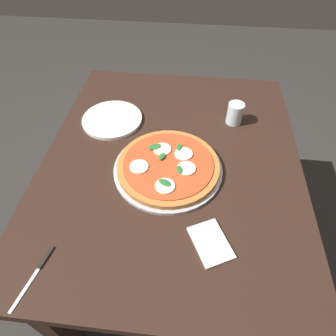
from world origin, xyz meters
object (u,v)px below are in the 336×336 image
Objects in this scene: serving_tray at (168,169)px; napkin at (211,243)px; dining_table at (171,178)px; plate_white at (112,119)px; glass_cup at (235,113)px; knife at (38,269)px; pizza at (168,165)px.

serving_tray is 2.84× the size of napkin.
dining_table is 4.67× the size of plate_white.
napkin is at bearing 29.65° from serving_tray.
knife is at bearing -38.52° from glass_cup.
napkin is at bearing 24.13° from dining_table.
plate_white is at bearing -141.32° from napkin.
pizza is at bearing 46.48° from plate_white.
dining_table is 0.13m from serving_tray.
glass_cup is at bearing 171.16° from napkin.
knife is (0.38, -0.30, -0.00)m from serving_tray.
dining_table is at bearing 174.07° from pizza.
knife is 2.09× the size of glass_cup.
serving_tray is at bearing 142.01° from knife.
pizza is 0.49m from knife.
plate_white is 1.84× the size of napkin.
knife reaches higher than dining_table.
pizza is (0.00, 0.00, 0.02)m from serving_tray.
pizza reaches higher than dining_table.
plate_white is (-0.24, -0.25, 0.00)m from serving_tray.
napkin is 0.46m from knife.
plate_white is at bearing -84.66° from glass_cup.
pizza is at bearing 141.91° from knife.
napkin is (0.50, 0.40, -0.00)m from plate_white.
serving_tray is 0.30m from napkin.
dining_table is 6.25× the size of knife.
napkin is (0.26, 0.15, -0.02)m from pizza.
serving_tray is 0.49m from knife.
knife is (0.44, -0.31, 0.11)m from dining_table.
serving_tray reaches higher than knife.
napkin is at bearing 29.55° from pizza.
napkin reaches higher than knife.
glass_cup is (-0.05, 0.48, 0.04)m from plate_white.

